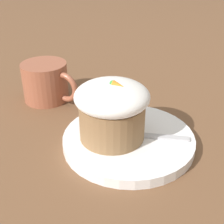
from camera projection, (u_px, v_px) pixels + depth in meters
name	position (u px, v px, depth m)	size (l,w,h in m)	color
ground_plane	(128.00, 144.00, 0.49)	(4.00, 4.00, 0.00)	brown
dessert_plate	(129.00, 140.00, 0.49)	(0.21, 0.21, 0.02)	white
carrot_cake	(112.00, 109.00, 0.46)	(0.11, 0.11, 0.10)	olive
spoon	(131.00, 134.00, 0.49)	(0.13, 0.07, 0.01)	#B7B7BC
coffee_cup	(46.00, 82.00, 0.61)	(0.12, 0.09, 0.08)	#9E563D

